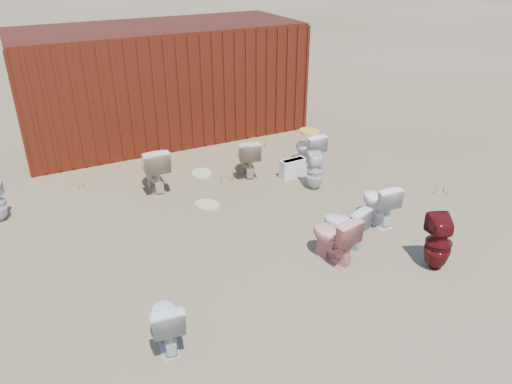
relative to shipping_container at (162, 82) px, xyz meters
name	(u,v)px	position (x,y,z in m)	size (l,w,h in m)	color
ground	(274,241)	(0.00, -5.20, -1.20)	(100.00, 100.00, 0.00)	brown
shipping_container	(162,82)	(0.00, 0.00, 0.00)	(6.00, 2.40, 2.40)	#490E0C
toilet_front_a	(165,321)	(-2.07, -6.52, -0.87)	(0.36, 0.64, 0.65)	silver
toilet_front_pink	(334,237)	(0.50, -5.97, -0.84)	(0.40, 0.71, 0.72)	pink
toilet_front_c	(344,225)	(0.84, -5.75, -0.86)	(0.38, 0.67, 0.68)	silver
toilet_front_maroon	(438,243)	(1.64, -6.77, -0.81)	(0.35, 0.36, 0.79)	#500D0F
toilet_front_e	(379,202)	(1.73, -5.43, -0.85)	(0.39, 0.68, 0.70)	white
toilet_back_beige_left	(154,168)	(-1.07, -2.73, -0.78)	(0.47, 0.82, 0.84)	beige
toilet_back_beige_right	(248,157)	(0.67, -2.92, -0.82)	(0.42, 0.74, 0.76)	#CDB396
toilet_back_yellowlid	(309,149)	(1.92, -3.09, -0.84)	(0.40, 0.70, 0.72)	white
toilet_back_e	(315,171)	(1.49, -3.98, -0.86)	(0.31, 0.31, 0.68)	silver
yellow_lid	(310,131)	(1.92, -3.09, -0.47)	(0.36, 0.45, 0.03)	gold
loose_tank	(293,168)	(1.40, -3.38, -1.02)	(0.50, 0.20, 0.35)	silver
loose_lid_near	(201,173)	(-0.10, -2.48, -1.19)	(0.38, 0.49, 0.02)	beige
loose_lid_far	(207,205)	(-0.47, -3.71, -1.19)	(0.36, 0.47, 0.02)	#C6B090
weed_clump_a	(74,181)	(-2.36, -2.06, -1.03)	(0.36, 0.36, 0.34)	olive
weed_clump_b	(224,173)	(0.20, -2.91, -1.06)	(0.32, 0.32, 0.28)	olive
weed_clump_c	(308,142)	(2.41, -2.30, -1.05)	(0.36, 0.36, 0.30)	olive
weed_clump_d	(166,157)	(-0.53, -1.70, -1.06)	(0.30, 0.30, 0.29)	olive
weed_clump_e	(259,140)	(1.55, -1.70, -1.06)	(0.34, 0.34, 0.28)	olive
weed_clump_f	(439,187)	(3.35, -5.13, -1.09)	(0.28, 0.28, 0.21)	olive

